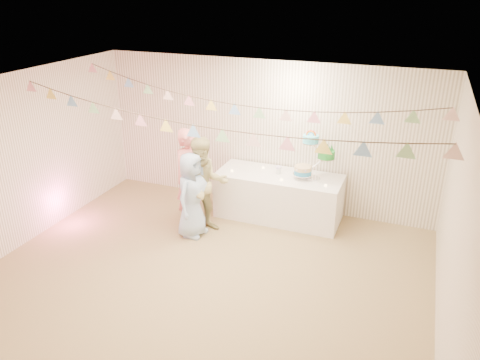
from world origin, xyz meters
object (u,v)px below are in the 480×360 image
(table, at_px, (279,196))
(cake_stand, at_px, (314,159))
(person_child, at_px, (192,195))
(person_adult_b, at_px, (204,186))
(person_adult_a, at_px, (190,178))

(table, relative_size, cake_stand, 2.73)
(person_child, bearing_deg, person_adult_b, -28.75)
(table, bearing_deg, person_child, -135.42)
(table, xyz_separation_m, cake_stand, (0.55, 0.05, 0.74))
(cake_stand, relative_size, person_adult_a, 0.47)
(person_adult_b, bearing_deg, table, 5.96)
(person_adult_b, height_order, person_child, person_adult_b)
(cake_stand, xyz_separation_m, person_child, (-1.64, -1.13, -0.44))
(person_adult_a, relative_size, person_adult_b, 1.03)
(table, relative_size, person_child, 1.51)
(cake_stand, bearing_deg, person_child, -145.54)
(person_adult_a, height_order, person_adult_b, person_adult_a)
(person_child, bearing_deg, table, -39.40)
(person_adult_b, distance_m, person_child, 0.25)
(table, bearing_deg, person_adult_a, -150.54)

